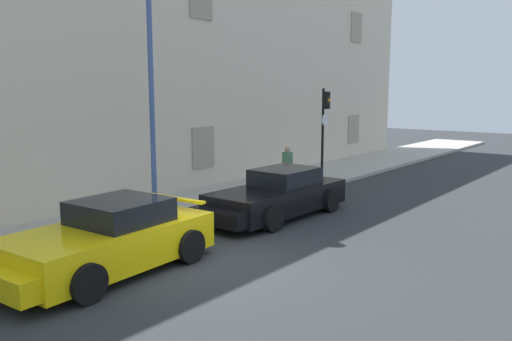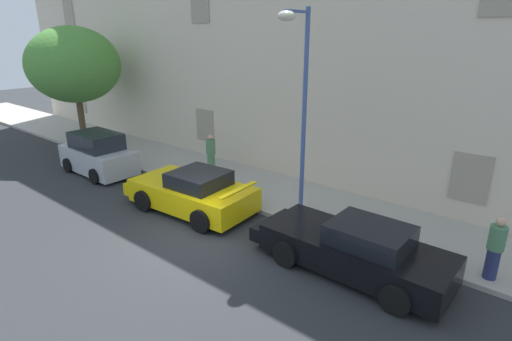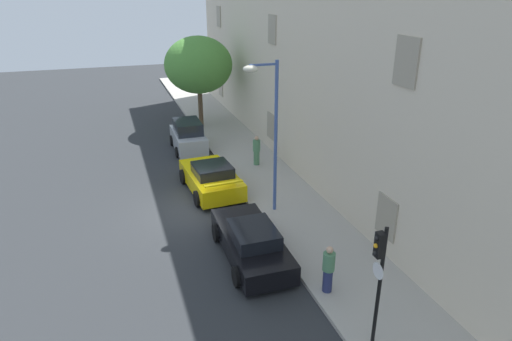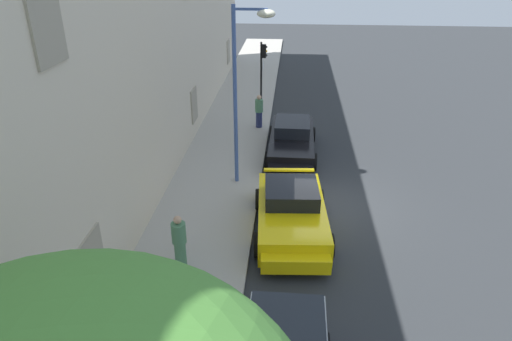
% 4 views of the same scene
% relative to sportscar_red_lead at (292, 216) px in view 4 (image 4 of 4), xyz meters
% --- Properties ---
extents(ground_plane, '(80.00, 80.00, 0.00)m').
position_rel_sportscar_red_lead_xyz_m(ground_plane, '(1.81, -1.33, -0.64)').
color(ground_plane, '#2B2D30').
extents(sidewalk, '(60.00, 3.37, 0.14)m').
position_rel_sportscar_red_lead_xyz_m(sidewalk, '(1.81, 2.87, -0.57)').
color(sidewalk, '#A8A399').
rests_on(sidewalk, ground).
extents(building_facade, '(43.06, 4.28, 11.68)m').
position_rel_sportscar_red_lead_xyz_m(building_facade, '(1.81, 6.45, 5.22)').
color(building_facade, beige).
rests_on(building_facade, ground).
extents(sportscar_red_lead, '(4.75, 2.49, 1.44)m').
position_rel_sportscar_red_lead_xyz_m(sportscar_red_lead, '(0.00, 0.00, 0.00)').
color(sportscar_red_lead, yellow).
rests_on(sportscar_red_lead, ground).
extents(sportscar_yellow_flank, '(5.12, 2.10, 1.39)m').
position_rel_sportscar_red_lead_xyz_m(sportscar_yellow_flank, '(5.90, 0.06, -0.03)').
color(sportscar_yellow_flank, black).
rests_on(sportscar_yellow_flank, ground).
extents(traffic_light, '(0.44, 0.36, 3.60)m').
position_rel_sportscar_red_lead_xyz_m(traffic_light, '(11.29, 1.68, 1.95)').
color(traffic_light, black).
rests_on(traffic_light, sidewalk).
extents(street_lamp, '(0.44, 1.42, 6.30)m').
position_rel_sportscar_red_lead_xyz_m(street_lamp, '(3.13, 1.68, 3.79)').
color(street_lamp, '#3F5999').
rests_on(street_lamp, sidewalk).
extents(pedestrian_admiring, '(0.47, 0.47, 1.59)m').
position_rel_sportscar_red_lead_xyz_m(pedestrian_admiring, '(-2.03, 3.02, 0.30)').
color(pedestrian_admiring, '#4C7F59').
rests_on(pedestrian_admiring, sidewalk).
extents(pedestrian_strolling, '(0.52, 0.52, 1.61)m').
position_rel_sportscar_red_lead_xyz_m(pedestrian_strolling, '(8.83, 1.68, 0.31)').
color(pedestrian_strolling, navy).
rests_on(pedestrian_strolling, sidewalk).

